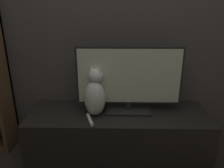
{
  "coord_description": "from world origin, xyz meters",
  "views": [
    {
      "loc": [
        -0.02,
        -0.79,
        1.34
      ],
      "look_at": [
        -0.06,
        0.94,
        0.71
      ],
      "focal_mm": 35.0,
      "sensor_mm": 36.0,
      "label": 1
    }
  ],
  "objects": [
    {
      "name": "tv_stand",
      "position": [
        0.0,
        0.93,
        0.22
      ],
      "size": [
        1.58,
        0.5,
        0.44
      ],
      "color": "black",
      "rests_on": "ground_plane"
    },
    {
      "name": "tv",
      "position": [
        0.09,
        0.99,
        0.73
      ],
      "size": [
        0.91,
        0.23,
        0.58
      ],
      "color": "black",
      "rests_on": "tv_stand"
    },
    {
      "name": "wall_back",
      "position": [
        0.0,
        1.22,
        1.3
      ],
      "size": [
        4.8,
        0.05,
        2.6
      ],
      "color": "#47423D",
      "rests_on": "ground_plane"
    },
    {
      "name": "cat",
      "position": [
        -0.2,
        0.9,
        0.62
      ],
      "size": [
        0.22,
        0.31,
        0.44
      ],
      "rotation": [
        0.0,
        0.0,
        -0.29
      ],
      "color": "silver",
      "rests_on": "tv_stand"
    }
  ]
}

